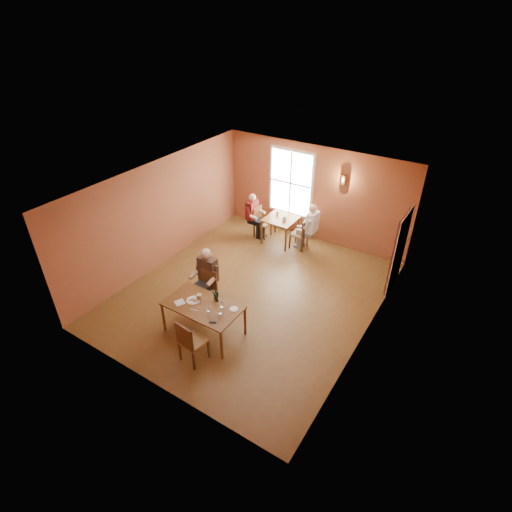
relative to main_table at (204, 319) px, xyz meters
The scene contains 30 objects.
ground 1.84m from the main_table, 86.10° to the left, with size 6.00×7.00×0.01m, color brown.
wall_back 5.41m from the main_table, 88.68° to the left, with size 6.00×0.04×3.00m, color brown.
wall_front 2.03m from the main_table, 85.89° to the right, with size 6.00×0.04×3.00m, color brown.
wall_left 3.56m from the main_table, 148.03° to the left, with size 0.04×7.00×3.00m, color brown.
wall_right 3.77m from the main_table, 29.90° to the left, with size 0.04×7.00×3.00m, color brown.
ceiling 3.16m from the main_table, 86.10° to the left, with size 6.00×7.00×0.04m, color white.
window 5.45m from the main_table, 97.36° to the left, with size 1.36×0.10×1.96m, color white.
door 5.15m from the main_table, 53.21° to the left, with size 0.12×1.04×2.10m, color maroon.
wall_sconce 5.59m from the main_table, 78.87° to the left, with size 0.16×0.16×0.28m, color brown.
main_table is the anchor object (origin of this frame).
chair_diner_main 0.83m from the main_table, 127.57° to the left, with size 0.47×0.47×1.06m, color #3F250D, non-canonical shape.
diner_main 0.87m from the main_table, 128.88° to the left, with size 0.60×0.60×1.50m, color black, non-canonical shape.
chair_empty 0.83m from the main_table, 66.34° to the right, with size 0.47×0.47×1.06m, color #492911, non-canonical shape.
plate_food 0.50m from the main_table, behind, with size 0.32×0.32×0.04m, color silver.
sandwich 0.51m from the main_table, 148.73° to the left, with size 0.10×0.10×0.12m, color tan.
goblet_a 0.70m from the main_table, 11.98° to the left, with size 0.09×0.09×0.21m, color white, non-canonical shape.
goblet_b 0.77m from the main_table, ahead, with size 0.09×0.09×0.22m, color silver, non-canonical shape.
goblet_c 0.60m from the main_table, 27.77° to the right, with size 0.08×0.08×0.20m, color white, non-canonical shape.
menu_stand 0.61m from the main_table, 62.31° to the left, with size 0.14×0.07×0.23m, color black.
knife 0.47m from the main_table, 98.50° to the right, with size 0.21×0.02×0.00m, color silver.
napkin 0.66m from the main_table, 156.06° to the right, with size 0.21×0.21×0.01m, color silver.
side_plate 0.82m from the main_table, 20.56° to the left, with size 0.19×0.19×0.01m, color white.
sunglasses 0.76m from the main_table, 31.63° to the right, with size 0.15×0.04×0.02m, color black.
second_table 4.54m from the main_table, 97.29° to the left, with size 0.93×0.93×0.82m, color brown, non-canonical shape.
chair_diner_white 4.51m from the main_table, 89.06° to the left, with size 0.44×0.44×1.00m, color #542F1B, non-canonical shape.
diner_white 4.52m from the main_table, 88.68° to the left, with size 0.58×0.58×1.44m, color white, non-canonical shape.
chair_diner_maroon 4.67m from the main_table, 105.22° to the left, with size 0.44×0.44×0.99m, color brown, non-canonical shape.
diner_maroon 4.69m from the main_table, 105.58° to the left, with size 0.55×0.55×1.39m, color #551B19, non-canonical shape.
cup_a 4.48m from the main_table, 95.32° to the left, with size 0.14×0.14×0.11m, color silver.
cup_b 4.75m from the main_table, 99.63° to the left, with size 0.11×0.11×0.10m, color white.
Camera 1 is at (4.54, -6.90, 6.47)m, focal length 28.00 mm.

